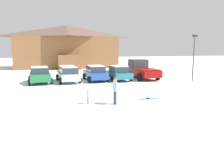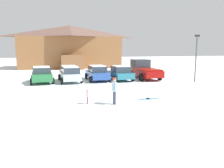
{
  "view_description": "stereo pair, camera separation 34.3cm",
  "coord_description": "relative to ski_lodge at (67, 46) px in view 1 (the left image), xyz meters",
  "views": [
    {
      "loc": [
        -5.15,
        -8.01,
        3.42
      ],
      "look_at": [
        -0.99,
        6.37,
        0.99
      ],
      "focal_mm": 35.0,
      "sensor_mm": 36.0,
      "label": 1
    },
    {
      "loc": [
        -4.82,
        -8.1,
        3.42
      ],
      "look_at": [
        -0.99,
        6.37,
        0.99
      ],
      "focal_mm": 35.0,
      "sensor_mm": 36.0,
      "label": 2
    }
  ],
  "objects": [
    {
      "name": "parked_silver_wagon",
      "position": [
        -1.45,
        -18.55,
        -2.97
      ],
      "size": [
        2.35,
        4.73,
        1.63
      ],
      "color": "silver",
      "rests_on": "ground"
    },
    {
      "name": "skier_child_in_pink_snowsuit",
      "position": [
        -1.05,
        -28.27,
        -3.35
      ],
      "size": [
        0.17,
        0.33,
        0.89
      ],
      "color": "#713054",
      "rests_on": "ground"
    },
    {
      "name": "lamp_post",
      "position": [
        11.19,
        -21.87,
        -1.11
      ],
      "size": [
        0.44,
        0.24,
        4.81
      ],
      "color": "#515459",
      "rests_on": "ground"
    },
    {
      "name": "parked_teal_hatchback",
      "position": [
        3.94,
        -18.88,
        -3.05
      ],
      "size": [
        2.37,
        4.11,
        1.59
      ],
      "color": "teal",
      "rests_on": "ground"
    },
    {
      "name": "ground",
      "position": [
        1.86,
        -33.42,
        -3.85
      ],
      "size": [
        160.0,
        160.0,
        0.0
      ],
      "primitive_type": "plane",
      "color": "white"
    },
    {
      "name": "pair_of_skis",
      "position": [
        3.19,
        -28.07,
        -3.83
      ],
      "size": [
        1.44,
        0.35,
        0.08
      ],
      "color": "blue",
      "rests_on": "ground"
    },
    {
      "name": "parked_blue_hatchback",
      "position": [
        1.48,
        -18.38,
        -3.02
      ],
      "size": [
        2.25,
        4.6,
        1.63
      ],
      "color": "#284B96",
      "rests_on": "ground"
    },
    {
      "name": "ski_lodge",
      "position": [
        0.0,
        0.0,
        0.0
      ],
      "size": [
        18.19,
        10.73,
        7.61
      ],
      "color": "brown",
      "rests_on": "ground"
    },
    {
      "name": "parked_green_coupe",
      "position": [
        -4.22,
        -18.56,
        -3.02
      ],
      "size": [
        2.45,
        4.13,
        1.65
      ],
      "color": "#27723E",
      "rests_on": "ground"
    },
    {
      "name": "pickup_truck",
      "position": [
        7.03,
        -17.94,
        -2.86
      ],
      "size": [
        2.5,
        5.95,
        2.15
      ],
      "color": "#950D0A",
      "rests_on": "ground"
    },
    {
      "name": "skier_adult_in_blue_parka",
      "position": [
        0.55,
        -28.8,
        -2.91
      ],
      "size": [
        0.25,
        0.62,
        1.67
      ],
      "color": "#3B4152",
      "rests_on": "ground"
    }
  ]
}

